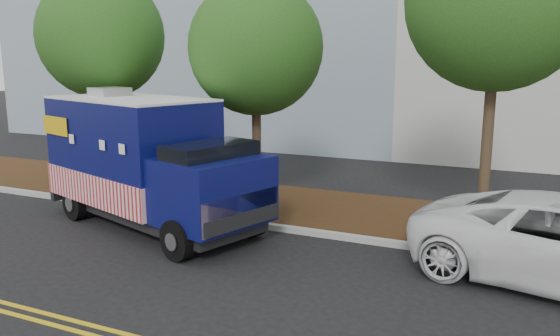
% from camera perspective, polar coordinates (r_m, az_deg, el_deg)
% --- Properties ---
extents(ground, '(120.00, 120.00, 0.00)m').
position_cam_1_polar(ground, '(13.51, -8.89, -7.27)').
color(ground, black).
rests_on(ground, ground).
extents(curb, '(120.00, 0.18, 0.15)m').
position_cam_1_polar(curb, '(14.61, -5.88, -5.44)').
color(curb, '#9E9E99').
rests_on(curb, ground).
extents(mulch_strip, '(120.00, 4.00, 0.15)m').
position_cam_1_polar(mulch_strip, '(16.39, -2.16, -3.54)').
color(mulch_strip, '#33200E').
rests_on(mulch_strip, ground).
extents(centerline_near, '(120.00, 0.10, 0.01)m').
position_cam_1_polar(centerline_near, '(10.37, -22.94, -13.91)').
color(centerline_near, gold).
rests_on(centerline_near, ground).
extents(centerline_far, '(120.00, 0.10, 0.01)m').
position_cam_1_polar(centerline_far, '(10.22, -23.99, -14.38)').
color(centerline_far, gold).
rests_on(centerline_far, ground).
extents(tree_a, '(4.01, 4.01, 7.01)m').
position_cam_1_polar(tree_a, '(18.86, -18.16, 12.93)').
color(tree_a, '#38281C').
rests_on(tree_a, ground).
extents(tree_b, '(3.76, 3.76, 6.47)m').
position_cam_1_polar(tree_b, '(15.50, -2.54, 12.41)').
color(tree_b, '#38281C').
rests_on(tree_b, ground).
extents(tree_c, '(4.16, 4.16, 7.67)m').
position_cam_1_polar(tree_c, '(13.84, 21.79, 15.93)').
color(tree_c, '#38281C').
rests_on(tree_c, ground).
extents(sign_post, '(0.06, 0.06, 2.40)m').
position_cam_1_polar(sign_post, '(15.66, -12.62, -0.29)').
color(sign_post, '#473828').
rests_on(sign_post, ground).
extents(food_truck, '(7.08, 4.35, 3.52)m').
position_cam_1_polar(food_truck, '(14.53, -13.85, 0.36)').
color(food_truck, black).
rests_on(food_truck, ground).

